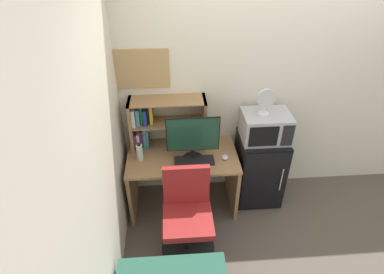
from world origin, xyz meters
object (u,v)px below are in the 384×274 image
object	(u,v)px
keyboard	(194,161)
hutch_bookshelf	(156,121)
mini_fridge	(259,168)
microwave	(265,126)
wall_corkboard	(136,69)
desk_chair	(187,219)
monitor	(193,137)
computer_mouse	(225,157)
desk_fan	(266,100)
water_bottle	(140,152)

from	to	relation	value
keyboard	hutch_bookshelf	bearing A→B (deg)	139.22
mini_fridge	microwave	xyz separation A→B (m)	(0.00, 0.00, 0.57)
wall_corkboard	hutch_bookshelf	bearing A→B (deg)	-34.41
mini_fridge	desk_chair	xyz separation A→B (m)	(-0.86, -0.66, -0.02)
desk_chair	mini_fridge	bearing A→B (deg)	37.28
monitor	keyboard	bearing A→B (deg)	-76.92
computer_mouse	mini_fridge	xyz separation A→B (m)	(0.44, 0.17, -0.32)
microwave	wall_corkboard	xyz separation A→B (m)	(-1.30, 0.24, 0.57)
mini_fridge	desk_fan	distance (m)	0.89
water_bottle	wall_corkboard	distance (m)	0.83
water_bottle	microwave	xyz separation A→B (m)	(1.32, 0.12, 0.18)
microwave	desk_fan	xyz separation A→B (m)	(-0.04, -0.01, 0.32)
keyboard	computer_mouse	world-z (taller)	computer_mouse
water_bottle	microwave	distance (m)	1.33
wall_corkboard	keyboard	bearing A→B (deg)	-38.98
desk_fan	water_bottle	bearing A→B (deg)	-175.13
keyboard	computer_mouse	xyz separation A→B (m)	(0.32, 0.02, 0.01)
hutch_bookshelf	microwave	xyz separation A→B (m)	(1.14, -0.13, -0.04)
monitor	wall_corkboard	distance (m)	0.87
desk_fan	desk_chair	size ratio (longest dim) A/B	0.31
hutch_bookshelf	microwave	world-z (taller)	hutch_bookshelf
hutch_bookshelf	microwave	bearing A→B (deg)	-6.56
desk_fan	mini_fridge	bearing A→B (deg)	4.32
computer_mouse	mini_fridge	bearing A→B (deg)	20.80
mini_fridge	hutch_bookshelf	bearing A→B (deg)	173.29
monitor	desk_fan	xyz separation A→B (m)	(0.73, 0.14, 0.31)
mini_fridge	wall_corkboard	xyz separation A→B (m)	(-1.30, 0.25, 1.14)
monitor	wall_corkboard	world-z (taller)	wall_corkboard
hutch_bookshelf	keyboard	bearing A→B (deg)	-40.78
water_bottle	mini_fridge	world-z (taller)	water_bottle
monitor	keyboard	size ratio (longest dim) A/B	1.30
hutch_bookshelf	desk_fan	bearing A→B (deg)	-7.10
mini_fridge	microwave	world-z (taller)	microwave
mini_fridge	desk_chair	world-z (taller)	desk_chair
wall_corkboard	computer_mouse	bearing A→B (deg)	-25.62
desk_chair	keyboard	bearing A→B (deg)	77.77
monitor	water_bottle	distance (m)	0.57
wall_corkboard	desk_chair	bearing A→B (deg)	-64.11
monitor	computer_mouse	size ratio (longest dim) A/B	6.39
monitor	microwave	xyz separation A→B (m)	(0.77, 0.15, -0.01)
water_bottle	wall_corkboard	xyz separation A→B (m)	(0.01, 0.36, 0.75)
keyboard	desk_chair	size ratio (longest dim) A/B	0.45
computer_mouse	desk_chair	distance (m)	0.73
hutch_bookshelf	water_bottle	size ratio (longest dim) A/B	3.96
monitor	computer_mouse	world-z (taller)	monitor
microwave	desk_chair	size ratio (longest dim) A/B	0.54
monitor	desk_fan	bearing A→B (deg)	11.09
computer_mouse	microwave	world-z (taller)	microwave
monitor	desk_fan	world-z (taller)	desk_fan
water_bottle	monitor	bearing A→B (deg)	-3.67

